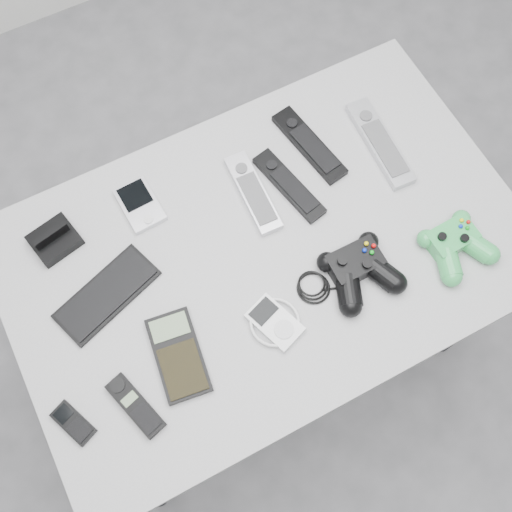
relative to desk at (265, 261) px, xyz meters
name	(u,v)px	position (x,y,z in m)	size (l,w,h in m)	color
floor	(270,363)	(-0.02, -0.10, -0.70)	(3.50, 3.50, 0.00)	slate
desk	(265,261)	(0.00, 0.00, 0.00)	(1.14, 0.73, 0.76)	gray
pda_keyboard	(107,294)	(-0.35, 0.07, 0.07)	(0.23, 0.10, 0.01)	black
dock_bracket	(53,238)	(-0.40, 0.23, 0.09)	(0.10, 0.09, 0.05)	black
pda	(140,205)	(-0.20, 0.23, 0.08)	(0.08, 0.12, 0.02)	silver
remote_silver_a	(253,192)	(0.04, 0.14, 0.08)	(0.05, 0.21, 0.02)	silver
remote_black_a	(289,185)	(0.12, 0.11, 0.08)	(0.05, 0.21, 0.02)	black
remote_black_b	(309,144)	(0.22, 0.19, 0.08)	(0.05, 0.22, 0.02)	black
remote_silver_b	(380,143)	(0.37, 0.11, 0.08)	(0.06, 0.25, 0.02)	#AFB0B6
mobile_phone	(73,423)	(-0.51, -0.15, 0.07)	(0.04, 0.09, 0.02)	black
cordless_handset	(135,406)	(-0.39, -0.18, 0.08)	(0.04, 0.14, 0.02)	black
calculator	(178,355)	(-0.27, -0.13, 0.08)	(0.09, 0.18, 0.02)	black
mp3_player	(275,322)	(-0.06, -0.16, 0.08)	(0.11, 0.11, 0.02)	silver
controller_black	(359,269)	(0.15, -0.14, 0.09)	(0.27, 0.17, 0.05)	black
controller_green	(456,243)	(0.37, -0.19, 0.09)	(0.15, 0.16, 0.05)	green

